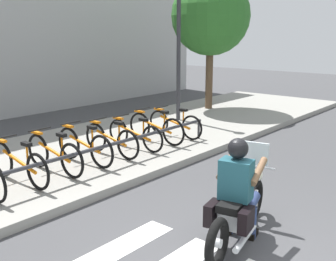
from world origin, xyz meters
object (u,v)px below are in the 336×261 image
motorcycle (239,208)px  bicycle_2 (54,154)px  tree_near_rack (211,16)px  bicycle_5 (135,134)px  bicycle_1 (19,163)px  bike_rack (117,144)px  bicycle_6 (156,128)px  street_lamp (179,30)px  bicycle_3 (84,146)px  bicycle_7 (175,124)px  rider (238,184)px  bicycle_4 (111,140)px

motorcycle → bicycle_2: 3.78m
tree_near_rack → bicycle_5: bearing=-162.7°
bicycle_1 → bike_rack: bearing=-17.5°
bicycle_6 → street_lamp: bearing=27.5°
bicycle_3 → bike_rack: size_ratio=0.30×
bicycle_2 → bike_rack: bicycle_2 is taller
bicycle_5 → bicycle_6: size_ratio=0.97×
bicycle_5 → street_lamp: street_lamp is taller
motorcycle → tree_near_rack: 9.39m
bicycle_5 → bicycle_6: 0.71m
bicycle_1 → bicycle_7: (4.23, 0.00, -0.01)m
motorcycle → tree_near_rack: bearing=37.2°
bicycle_1 → bicycle_2: bearing=-0.0°
bicycle_6 → tree_near_rack: size_ratio=0.37×
bicycle_2 → bike_rack: size_ratio=0.30×
rider → bike_rack: 3.37m
bicycle_1 → rider: bearing=-77.2°
bicycle_4 → bike_rack: 0.66m
bicycle_6 → tree_near_rack: (4.57, 1.65, 2.71)m
street_lamp → tree_near_rack: 2.25m
bicycle_2 → bike_rack: bearing=-27.6°
street_lamp → bicycle_5: bearing=-158.1°
rider → street_lamp: bearing=44.9°
bicycle_2 → tree_near_rack: tree_near_rack is taller
bicycle_1 → bicycle_5: (2.82, 0.00, -0.02)m
bicycle_5 → tree_near_rack: 6.16m
street_lamp → tree_near_rack: (2.17, 0.40, 0.45)m
bicycle_5 → bike_rack: (-1.06, -0.56, 0.09)m
bicycle_4 → bicycle_7: bearing=0.0°
bicycle_4 → bicycle_1: bearing=180.0°
bike_rack → street_lamp: size_ratio=1.20×
motorcycle → bicycle_3: motorcycle is taller
bicycle_2 → bicycle_4: size_ratio=1.05×
bicycle_3 → bicycle_4: 0.71m
bicycle_2 → bicycle_3: (0.71, -0.00, 0.00)m
bicycle_4 → bicycle_6: 1.41m
bicycle_6 → bicycle_5: bearing=179.9°
rider → bicycle_5: bearing=62.7°
bicycle_5 → bicycle_7: bicycle_7 is taller
bicycle_2 → tree_near_rack: (7.39, 1.65, 2.71)m
bike_rack → street_lamp: street_lamp is taller
motorcycle → bicycle_1: 3.89m
tree_near_rack → bike_rack: bearing=-160.8°
tree_near_rack → motorcycle: bearing=-142.8°
rider → bicycle_2: size_ratio=0.84×
tree_near_rack → bicycle_7: bearing=-156.9°
bicycle_1 → bicycle_2: (0.71, -0.00, 0.01)m
bicycle_3 → bicycle_7: size_ratio=1.00×
bicycle_2 → bicycle_3: bearing=-0.0°
rider → bicycle_4: (1.25, 3.79, -0.31)m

